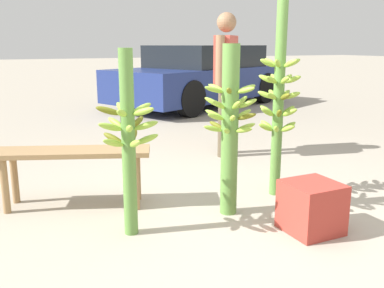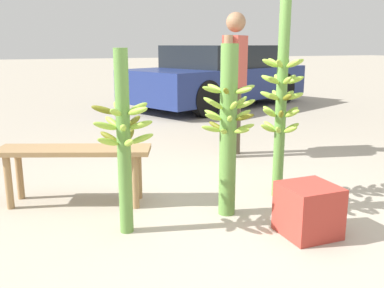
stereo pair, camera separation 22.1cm
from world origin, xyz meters
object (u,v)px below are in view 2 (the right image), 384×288
object	(u,v)px
vendor_person	(235,72)
produce_crate	(308,210)
market_bench	(74,158)
banana_stalk_center	(228,128)
banana_stalk_left	(124,138)
banana_stalk_right	(281,99)
parked_car	(219,76)

from	to	relation	value
vendor_person	produce_crate	world-z (taller)	vendor_person
vendor_person	market_bench	world-z (taller)	vendor_person
banana_stalk_center	produce_crate	world-z (taller)	banana_stalk_center
banana_stalk_left	banana_stalk_right	world-z (taller)	banana_stalk_right
market_bench	produce_crate	size ratio (longest dim) A/B	3.53
banana_stalk_left	banana_stalk_right	distance (m)	1.47
vendor_person	parked_car	distance (m)	4.42
banana_stalk_left	parked_car	world-z (taller)	same
parked_car	produce_crate	xyz separation A→B (m)	(-2.25, -6.27, -0.47)
banana_stalk_right	parked_car	distance (m)	5.86
banana_stalk_center	produce_crate	xyz separation A→B (m)	(0.37, -0.57, -0.52)
banana_stalk_right	vendor_person	distance (m)	1.48
banana_stalk_right	parked_car	bearing A→B (deg)	69.94
banana_stalk_left	banana_stalk_center	bearing A→B (deg)	2.60
banana_stalk_right	market_bench	distance (m)	1.84
produce_crate	parked_car	bearing A→B (deg)	70.28
banana_stalk_left	produce_crate	xyz separation A→B (m)	(1.20, -0.53, -0.51)
parked_car	produce_crate	world-z (taller)	parked_car
banana_stalk_center	parked_car	bearing A→B (deg)	65.36
banana_stalk_left	banana_stalk_center	distance (m)	0.83
banana_stalk_right	parked_car	world-z (taller)	banana_stalk_right
market_bench	produce_crate	bearing A→B (deg)	-19.46
parked_car	produce_crate	distance (m)	6.68
banana_stalk_left	banana_stalk_center	world-z (taller)	banana_stalk_center
banana_stalk_center	vendor_person	bearing A→B (deg)	61.43
banana_stalk_center	produce_crate	size ratio (longest dim) A/B	3.63
banana_stalk_left	vendor_person	world-z (taller)	vendor_person
banana_stalk_left	market_bench	distance (m)	0.83
banana_stalk_left	parked_car	size ratio (longest dim) A/B	0.28
banana_stalk_left	market_bench	xyz separation A→B (m)	(-0.27, 0.73, -0.30)
banana_stalk_left	banana_stalk_right	bearing A→B (deg)	9.67
banana_stalk_right	market_bench	size ratio (longest dim) A/B	1.33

